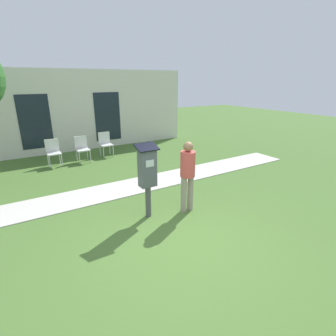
{
  "coord_description": "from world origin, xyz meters",
  "views": [
    {
      "loc": [
        -2.38,
        -3.32,
        2.79
      ],
      "look_at": [
        0.35,
        1.05,
        1.05
      ],
      "focal_mm": 28.0,
      "sensor_mm": 36.0,
      "label": 1
    }
  ],
  "objects": [
    {
      "name": "outdoor_chair_middle",
      "position": [
        -0.18,
        5.98,
        0.53
      ],
      "size": [
        0.44,
        0.44,
        0.9
      ],
      "rotation": [
        0.0,
        0.0,
        0.12
      ],
      "color": "silver",
      "rests_on": "ground"
    },
    {
      "name": "parking_meter",
      "position": [
        -0.07,
        1.17,
        1.02
      ],
      "size": [
        0.44,
        0.31,
        1.59
      ],
      "color": "#4C4C4C",
      "rests_on": "ground"
    },
    {
      "name": "ground_plane",
      "position": [
        0.0,
        0.0,
        0.0
      ],
      "size": [
        40.0,
        40.0,
        0.0
      ],
      "primitive_type": "plane",
      "color": "#476B2D"
    },
    {
      "name": "outdoor_chair_left",
      "position": [
        -1.14,
        6.01,
        0.53
      ],
      "size": [
        0.44,
        0.44,
        0.9
      ],
      "rotation": [
        0.0,
        0.0,
        -0.03
      ],
      "color": "silver",
      "rests_on": "ground"
    },
    {
      "name": "outdoor_chair_right",
      "position": [
        0.77,
        6.26,
        0.53
      ],
      "size": [
        0.44,
        0.44,
        0.9
      ],
      "rotation": [
        0.0,
        0.0,
        0.18
      ],
      "color": "silver",
      "rests_on": "ground"
    },
    {
      "name": "person_standing",
      "position": [
        0.78,
        0.94,
        0.93
      ],
      "size": [
        0.32,
        0.32,
        1.58
      ],
      "rotation": [
        0.0,
        0.0,
        -0.06
      ],
      "color": "gray",
      "rests_on": "ground"
    },
    {
      "name": "sidewalk",
      "position": [
        0.0,
        2.85,
        0.01
      ],
      "size": [
        12.0,
        1.1,
        0.02
      ],
      "color": "beige",
      "rests_on": "ground"
    },
    {
      "name": "building_facade",
      "position": [
        0.0,
        7.71,
        1.6
      ],
      "size": [
        10.0,
        0.26,
        3.2
      ],
      "color": "silver",
      "rests_on": "ground"
    }
  ]
}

